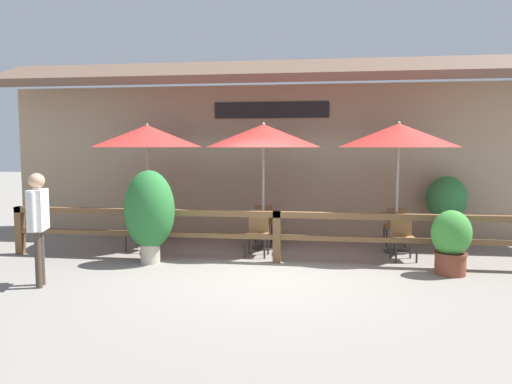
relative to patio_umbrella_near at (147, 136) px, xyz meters
name	(u,v)px	position (x,y,z in m)	size (l,w,h in m)	color
ground_plane	(270,277)	(2.96, -2.40, -2.35)	(60.00, 60.00, 0.00)	gray
building_facade	(290,145)	(2.96, 1.70, -0.19)	(14.28, 1.49, 4.23)	tan
patio_railing	(277,225)	(2.96, -1.35, -1.66)	(10.40, 0.14, 0.95)	brown
patio_umbrella_near	(147,136)	(0.00, 0.00, 0.00)	(2.36, 2.36, 2.63)	#B7B2A8
dining_table_near	(149,216)	(0.00, 0.00, -1.75)	(0.88, 0.88, 0.76)	brown
chair_near_streetside	(141,228)	(0.08, -0.67, -1.88)	(0.51, 0.51, 0.84)	olive
chair_near_wallside	(158,218)	(-0.04, 0.67, -1.88)	(0.46, 0.46, 0.84)	olive
patio_umbrella_middle	(263,136)	(2.55, -0.12, 0.00)	(2.36, 2.36, 2.63)	#B7B2A8
dining_table_middle	(263,220)	(2.55, -0.12, -1.75)	(0.88, 0.88, 0.76)	brown
chair_middle_streetside	(257,232)	(2.52, -0.81, -1.88)	(0.45, 0.45, 0.84)	olive
chair_middle_wallside	(265,221)	(2.51, 0.56, -1.88)	(0.50, 0.50, 0.84)	olive
patio_umbrella_far	(399,135)	(5.25, -0.13, 0.00)	(2.36, 2.36, 2.63)	#B7B2A8
dining_table_far	(396,223)	(5.25, -0.13, -1.75)	(0.88, 0.88, 0.76)	brown
chair_far_streetside	(403,235)	(5.28, -0.79, -1.88)	(0.47, 0.47, 0.84)	olive
chair_far_wallside	(395,224)	(5.31, 0.54, -1.88)	(0.43, 0.43, 0.84)	olive
potted_plant_entrance_palm	(150,212)	(0.66, -1.72, -1.40)	(0.92, 0.83, 1.71)	#B7AD99
potted_plant_small_flowering	(451,241)	(5.92, -1.80, -1.78)	(0.65, 0.59, 1.09)	brown
potted_plant_broad_leaf	(446,200)	(6.49, 1.15, -1.41)	(0.88, 0.79, 1.48)	#9E4C33
pedestrian	(38,214)	(-0.47, -3.43, -1.24)	(0.34, 0.59, 1.74)	#42382D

